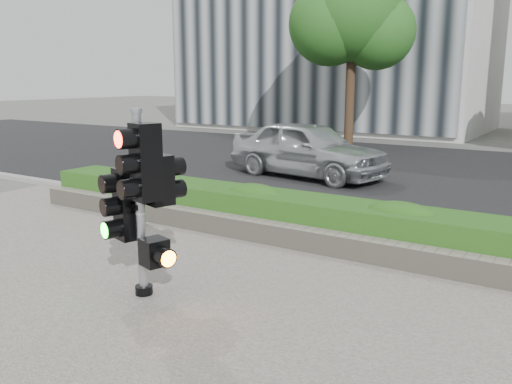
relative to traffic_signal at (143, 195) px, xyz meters
The scene contains 9 objects.
ground 1.68m from the traffic_signal, 53.47° to the left, with size 120.00×120.00×0.00m, color #51514C.
sidewalk 2.20m from the traffic_signal, 69.48° to the right, with size 16.00×11.00×0.03m, color #9E9389.
road 10.94m from the traffic_signal, 86.72° to the left, with size 60.00×13.00×0.02m, color black.
curb 4.23m from the traffic_signal, 81.14° to the left, with size 60.00×0.25×0.12m, color gray.
stone_wall 3.02m from the traffic_signal, 77.21° to the left, with size 12.00×0.32×0.34m, color gray.
hedge 3.57m from the traffic_signal, 79.61° to the left, with size 12.00×1.00×0.68m, color #468C2B.
tree_left 16.31m from the traffic_signal, 104.20° to the left, with size 4.61×4.03×7.34m.
traffic_signal is the anchor object (origin of this frame).
car_silver 8.94m from the traffic_signal, 104.44° to the left, with size 1.85×4.61×1.57m, color silver.
Camera 1 is at (4.03, -5.52, 2.70)m, focal length 38.00 mm.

